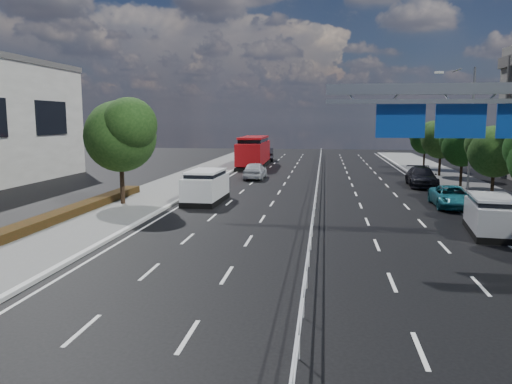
# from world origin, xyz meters

# --- Properties ---
(ground) EXTENTS (160.00, 160.00, 0.00)m
(ground) POSITION_xyz_m (0.00, 0.00, 0.00)
(ground) COLOR black
(ground) RESTS_ON ground
(median_fence) EXTENTS (0.05, 85.00, 1.02)m
(median_fence) POSITION_xyz_m (0.00, 22.50, 0.53)
(median_fence) COLOR silver
(median_fence) RESTS_ON ground
(overhead_gantry) EXTENTS (10.24, 0.38, 7.45)m
(overhead_gantry) POSITION_xyz_m (6.74, 10.05, 5.61)
(overhead_gantry) COLOR gray
(overhead_gantry) RESTS_ON ground
(streetlight_far) EXTENTS (2.78, 2.40, 9.00)m
(streetlight_far) POSITION_xyz_m (10.50, 26.00, 5.21)
(streetlight_far) COLOR gray
(streetlight_far) RESTS_ON ground
(near_tree_back) EXTENTS (4.84, 4.51, 6.69)m
(near_tree_back) POSITION_xyz_m (-11.94, 17.97, 4.61)
(near_tree_back) COLOR black
(near_tree_back) RESTS_ON ground
(far_tree_e) EXTENTS (3.63, 3.38, 5.13)m
(far_tree_e) POSITION_xyz_m (11.25, 21.98, 3.56)
(far_tree_e) COLOR black
(far_tree_e) RESTS_ON ground
(far_tree_f) EXTENTS (3.52, 3.28, 5.02)m
(far_tree_f) POSITION_xyz_m (11.24, 29.48, 3.49)
(far_tree_f) COLOR black
(far_tree_f) RESTS_ON ground
(far_tree_g) EXTENTS (3.96, 3.69, 5.45)m
(far_tree_g) POSITION_xyz_m (11.25, 36.98, 3.75)
(far_tree_g) COLOR black
(far_tree_g) RESTS_ON ground
(far_tree_h) EXTENTS (3.41, 3.18, 4.91)m
(far_tree_h) POSITION_xyz_m (11.24, 44.48, 3.42)
(far_tree_h) COLOR black
(far_tree_h) RESTS_ON ground
(white_minivan) EXTENTS (2.25, 4.93, 2.12)m
(white_minivan) POSITION_xyz_m (-7.13, 19.91, 1.04)
(white_minivan) COLOR black
(white_minivan) RESTS_ON ground
(red_bus) EXTENTS (2.98, 11.56, 3.44)m
(red_bus) POSITION_xyz_m (-7.50, 44.79, 1.79)
(red_bus) COLOR black
(red_bus) RESTS_ON ground
(near_car_silver) EXTENTS (1.87, 4.55, 1.54)m
(near_car_silver) POSITION_xyz_m (-5.73, 33.25, 0.77)
(near_car_silver) COLOR #BABCC2
(near_car_silver) RESTS_ON ground
(near_car_dark) EXTENTS (2.21, 5.18, 1.66)m
(near_car_dark) POSITION_xyz_m (-7.03, 53.43, 0.83)
(near_car_dark) COLOR black
(near_car_dark) RESTS_ON ground
(silver_minivan) EXTENTS (2.40, 4.60, 1.83)m
(silver_minivan) POSITION_xyz_m (8.30, 12.83, 0.90)
(silver_minivan) COLOR black
(silver_minivan) RESTS_ON ground
(parked_car_teal) EXTENTS (2.28, 4.73, 1.30)m
(parked_car_teal) POSITION_xyz_m (8.30, 20.21, 0.65)
(parked_car_teal) COLOR #18616F
(parked_car_teal) RESTS_ON ground
(parked_car_dark) EXTENTS (2.39, 5.40, 1.54)m
(parked_car_dark) POSITION_xyz_m (8.30, 30.00, 0.77)
(parked_car_dark) COLOR black
(parked_car_dark) RESTS_ON ground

